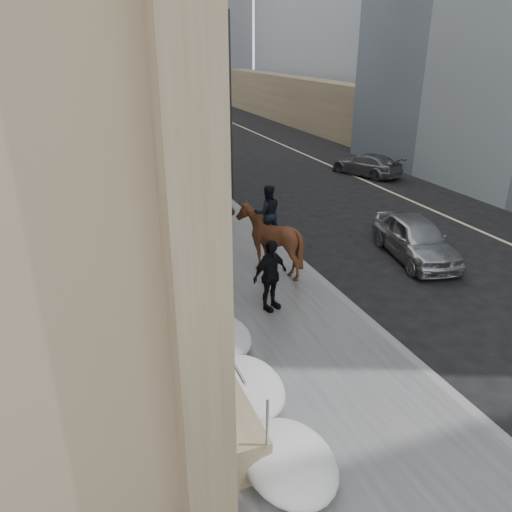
# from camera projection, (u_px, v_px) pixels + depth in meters

# --- Properties ---
(ground) EXTENTS (140.00, 140.00, 0.00)m
(ground) POSITION_uv_depth(u_px,v_px,m) (310.00, 389.00, 10.51)
(ground) COLOR black
(ground) RESTS_ON ground
(sidewalk) EXTENTS (5.00, 80.00, 0.12)m
(sidewalk) POSITION_uv_depth(u_px,v_px,m) (192.00, 232.00, 19.07)
(sidewalk) COLOR #49494B
(sidewalk) RESTS_ON ground
(curb) EXTENTS (0.24, 80.00, 0.12)m
(curb) POSITION_uv_depth(u_px,v_px,m) (256.00, 224.00, 19.93)
(curb) COLOR slate
(curb) RESTS_ON ground
(lane_line) EXTENTS (0.15, 70.00, 0.01)m
(lane_line) POSITION_uv_depth(u_px,v_px,m) (419.00, 204.00, 22.54)
(lane_line) COLOR #BFB78C
(lane_line) RESTS_ON ground
(far_podium) EXTENTS (2.00, 80.00, 4.00)m
(far_podium) POSITION_uv_depth(u_px,v_px,m) (512.00, 152.00, 23.39)
(far_podium) COLOR #75624B
(far_podium) RESTS_ON ground
(bg_building_far) EXTENTS (24.00, 12.00, 20.00)m
(bg_building_far) POSITION_uv_depth(u_px,v_px,m) (30.00, 16.00, 66.40)
(bg_building_far) COLOR gray
(bg_building_far) RESTS_ON ground
(streetlight_mid) EXTENTS (1.71, 0.24, 8.00)m
(streetlight_mid) POSITION_uv_depth(u_px,v_px,m) (226.00, 96.00, 21.62)
(streetlight_mid) COLOR #2D2D30
(streetlight_mid) RESTS_ON ground
(streetlight_far) EXTENTS (1.71, 0.24, 8.00)m
(streetlight_far) POSITION_uv_depth(u_px,v_px,m) (147.00, 73.00, 38.79)
(streetlight_far) COLOR #2D2D30
(streetlight_far) RESTS_ON ground
(traffic_signal) EXTENTS (4.10, 0.22, 6.00)m
(traffic_signal) POSITION_uv_depth(u_px,v_px,m) (172.00, 94.00, 28.49)
(traffic_signal) COLOR #2D2D30
(traffic_signal) RESTS_ON ground
(snow_bank) EXTENTS (1.70, 18.10, 0.76)m
(snow_bank) POSITION_uv_depth(u_px,v_px,m) (165.00, 244.00, 16.81)
(snow_bank) COLOR silver
(snow_bank) RESTS_ON sidewalk
(mounted_horse_left) EXTENTS (1.93, 2.87, 2.77)m
(mounted_horse_left) POSITION_uv_depth(u_px,v_px,m) (216.00, 240.00, 14.92)
(mounted_horse_left) COLOR #503218
(mounted_horse_left) RESTS_ON sidewalk
(mounted_horse_right) EXTENTS (1.99, 2.17, 2.72)m
(mounted_horse_right) POSITION_uv_depth(u_px,v_px,m) (269.00, 236.00, 15.24)
(mounted_horse_right) COLOR #3F2012
(mounted_horse_right) RESTS_ON sidewalk
(pedestrian) EXTENTS (1.25, 0.88, 1.97)m
(pedestrian) POSITION_uv_depth(u_px,v_px,m) (270.00, 275.00, 13.08)
(pedestrian) COLOR black
(pedestrian) RESTS_ON sidewalk
(car_silver) EXTENTS (2.46, 4.42, 1.42)m
(car_silver) POSITION_uv_depth(u_px,v_px,m) (416.00, 238.00, 16.66)
(car_silver) COLOR #989B9F
(car_silver) RESTS_ON ground
(car_grey) EXTENTS (2.98, 4.38, 1.18)m
(car_grey) POSITION_uv_depth(u_px,v_px,m) (366.00, 164.00, 27.29)
(car_grey) COLOR #595C60
(car_grey) RESTS_ON ground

